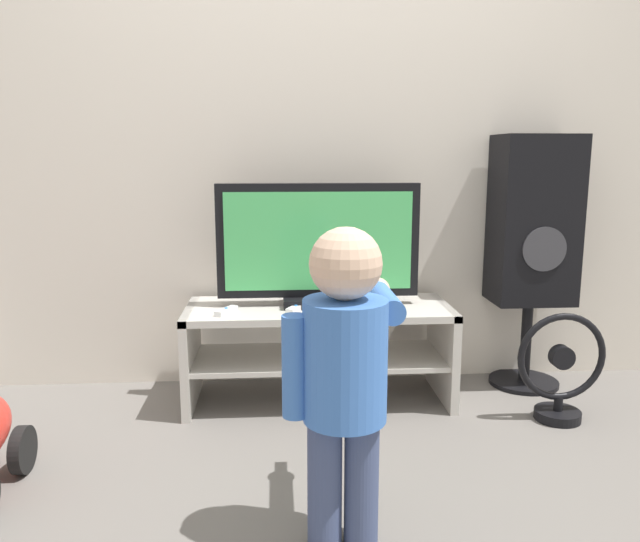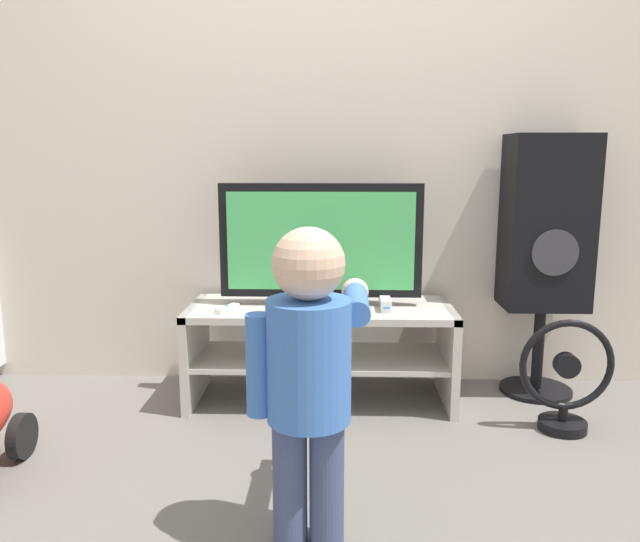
# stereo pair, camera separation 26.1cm
# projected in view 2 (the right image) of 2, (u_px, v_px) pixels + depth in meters

# --- Properties ---
(ground_plane) EXTENTS (16.00, 16.00, 0.00)m
(ground_plane) POSITION_uv_depth(u_px,v_px,m) (319.00, 420.00, 2.59)
(ground_plane) COLOR slate
(wall_back) EXTENTS (10.00, 0.06, 2.60)m
(wall_back) POSITION_uv_depth(u_px,v_px,m) (323.00, 107.00, 2.87)
(wall_back) COLOR silver
(wall_back) RESTS_ON ground_plane
(tv_stand) EXTENTS (1.16, 0.45, 0.43)m
(tv_stand) POSITION_uv_depth(u_px,v_px,m) (321.00, 337.00, 2.76)
(tv_stand) COLOR beige
(tv_stand) RESTS_ON ground_plane
(television) EXTENTS (0.88, 0.20, 0.53)m
(television) POSITION_uv_depth(u_px,v_px,m) (321.00, 246.00, 2.70)
(television) COLOR black
(television) RESTS_ON tv_stand
(game_console) EXTENTS (0.04, 0.16, 0.05)m
(game_console) POSITION_uv_depth(u_px,v_px,m) (385.00, 303.00, 2.67)
(game_console) COLOR white
(game_console) RESTS_ON tv_stand
(remote_primary) EXTENTS (0.09, 0.13, 0.03)m
(remote_primary) POSITION_uv_depth(u_px,v_px,m) (227.00, 309.00, 2.64)
(remote_primary) COLOR white
(remote_primary) RESTS_ON tv_stand
(remote_secondary) EXTENTS (0.09, 0.13, 0.03)m
(remote_secondary) POSITION_uv_depth(u_px,v_px,m) (296.00, 308.00, 2.65)
(remote_secondary) COLOR white
(remote_secondary) RESTS_ON tv_stand
(child) EXTENTS (0.34, 0.50, 0.90)m
(child) POSITION_uv_depth(u_px,v_px,m) (309.00, 362.00, 1.69)
(child) COLOR #3F4C72
(child) RESTS_ON ground_plane
(speaker_tower) EXTENTS (0.36, 0.32, 1.17)m
(speaker_tower) POSITION_uv_depth(u_px,v_px,m) (546.00, 229.00, 2.76)
(speaker_tower) COLOR black
(speaker_tower) RESTS_ON ground_plane
(floor_fan) EXTENTS (0.37, 0.19, 0.46)m
(floor_fan) POSITION_uv_depth(u_px,v_px,m) (566.00, 381.00, 2.46)
(floor_fan) COLOR black
(floor_fan) RESTS_ON ground_plane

